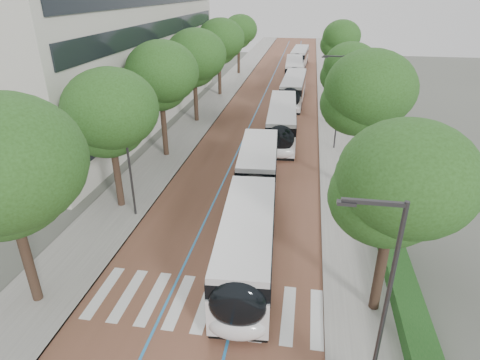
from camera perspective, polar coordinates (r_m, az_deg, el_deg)
name	(u,v)px	position (r m, az deg, el deg)	size (l,w,h in m)	color
ground	(196,320)	(18.56, -6.31, -19.19)	(160.00, 160.00, 0.00)	#51544C
road	(275,97)	(54.31, 5.06, 11.67)	(11.00, 140.00, 0.02)	brown
sidewalk_left	(220,94)	(55.37, -2.86, 12.06)	(4.00, 140.00, 0.12)	gray
sidewalk_right	(333,99)	(54.26, 13.13, 11.15)	(4.00, 140.00, 0.12)	gray
kerb_left	(234,95)	(55.00, -0.88, 12.00)	(0.20, 140.00, 0.14)	gray
kerb_right	(318,98)	(54.17, 11.09, 11.32)	(0.20, 140.00, 0.14)	gray
zebra_crossing	(206,304)	(19.20, -4.89, -17.17)	(10.55, 3.60, 0.01)	silver
lane_line_left	(263,96)	(54.45, 3.35, 11.78)	(0.12, 126.00, 0.01)	#2578BB
lane_line_right	(288,97)	(54.21, 6.78, 11.58)	(0.12, 126.00, 0.01)	#2578BB
office_building	(84,51)	(47.29, -21.36, 16.67)	(18.11, 40.00, 14.00)	#B2AFA5
hedge	(418,339)	(18.44, 23.98, -19.93)	(1.20, 14.00, 0.80)	#174217
streetlight_near	(381,300)	(12.87, 19.36, -15.85)	(1.82, 0.20, 8.00)	#313133
streetlight_far	(337,96)	(35.62, 13.66, 11.60)	(1.82, 0.20, 8.00)	#313133
lamp_post_left	(128,155)	(24.62, -15.62, 3.41)	(0.14, 0.14, 8.00)	#313133
trees_left	(182,68)	(38.77, -8.27, 15.52)	(6.31, 60.89, 9.16)	black
trees_right	(354,83)	(33.74, 15.95, 13.18)	(5.78, 47.08, 9.16)	black
lead_bus	(253,207)	(23.22, 1.81, -3.82)	(3.74, 18.52, 3.20)	black
bus_queued_0	(282,123)	(38.12, 5.97, 8.08)	(3.10, 12.50, 3.20)	silver
bus_queued_1	(293,90)	(51.22, 7.58, 12.56)	(2.83, 12.46, 3.20)	silver
bus_queued_2	(294,71)	(63.68, 7.67, 15.11)	(2.96, 12.48, 3.20)	silver
bus_queued_3	(299,58)	(76.47, 8.44, 16.81)	(3.07, 12.50, 3.20)	silver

